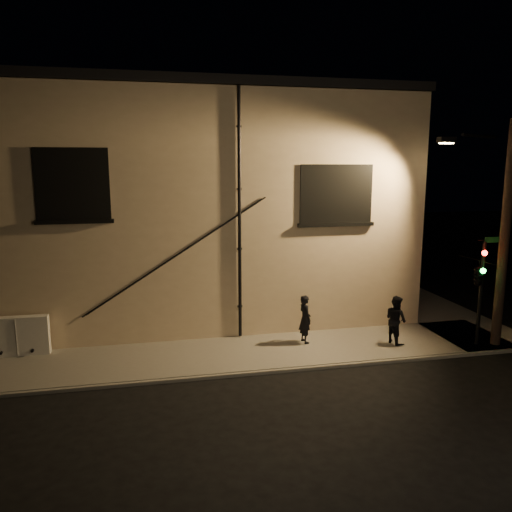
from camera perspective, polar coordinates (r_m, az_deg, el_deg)
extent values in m
plane|color=black|center=(15.34, 7.01, -12.64)|extent=(90.00, 90.00, 0.00)
cube|color=slate|center=(16.04, -5.18, -11.31)|extent=(20.00, 3.00, 0.12)
cube|color=slate|center=(24.81, 15.23, -3.82)|extent=(3.00, 16.00, 0.12)
cube|color=beige|center=(22.45, -7.71, 5.85)|extent=(16.00, 12.00, 8.50)
cube|color=black|center=(22.55, -7.99, 17.06)|extent=(16.20, 12.20, 0.30)
cube|color=black|center=(16.47, -20.23, 7.73)|extent=(2.20, 0.10, 2.20)
cube|color=black|center=(16.48, -20.22, 7.73)|extent=(1.98, 0.05, 1.98)
cube|color=black|center=(17.51, 9.16, 7.03)|extent=(2.60, 0.10, 2.00)
cube|color=#A5B28C|center=(17.53, 9.14, 7.04)|extent=(2.38, 0.05, 1.78)
cylinder|color=black|center=(16.58, -1.89, 4.59)|extent=(0.11, 0.11, 8.30)
cylinder|color=black|center=(16.55, -9.40, -0.13)|extent=(5.96, 0.04, 3.75)
cylinder|color=black|center=(16.55, -8.99, 0.09)|extent=(5.96, 0.04, 3.75)
cube|color=silver|center=(17.35, -25.62, -8.25)|extent=(1.88, 0.32, 1.24)
imported|color=black|center=(16.79, 5.63, -7.17)|extent=(0.47, 0.64, 1.62)
imported|color=black|center=(17.29, 15.69, -7.01)|extent=(0.78, 0.91, 1.61)
cylinder|color=black|center=(17.88, 24.28, -3.95)|extent=(0.12, 0.12, 3.44)
imported|color=black|center=(17.50, 24.10, -1.78)|extent=(0.49, 2.08, 0.83)
sphere|color=#FF140C|center=(17.25, 24.67, 0.31)|extent=(0.17, 0.17, 0.17)
sphere|color=#14FF3F|center=(17.35, 24.53, -1.55)|extent=(0.17, 0.17, 0.17)
cube|color=#0C4C1E|center=(17.76, 25.61, 1.70)|extent=(0.70, 0.03, 0.18)
cylinder|color=black|center=(17.82, 26.54, 1.92)|extent=(0.31, 0.31, 7.39)
cylinder|color=black|center=(17.66, 24.18, 12.41)|extent=(1.88, 1.02, 0.10)
cube|color=black|center=(17.66, 20.94, 12.30)|extent=(0.55, 0.28, 0.18)
cube|color=#FFC672|center=(17.65, 20.92, 11.97)|extent=(0.42, 0.20, 0.04)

